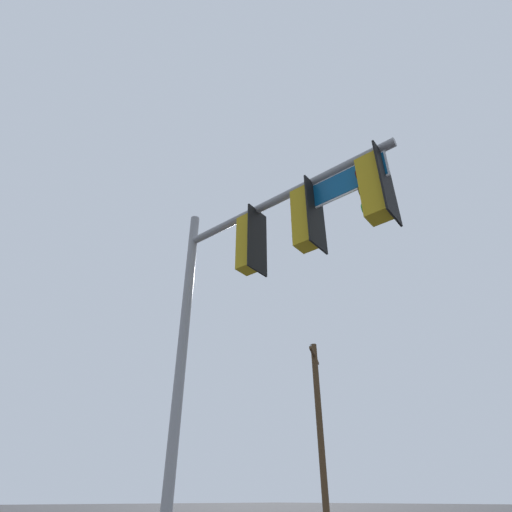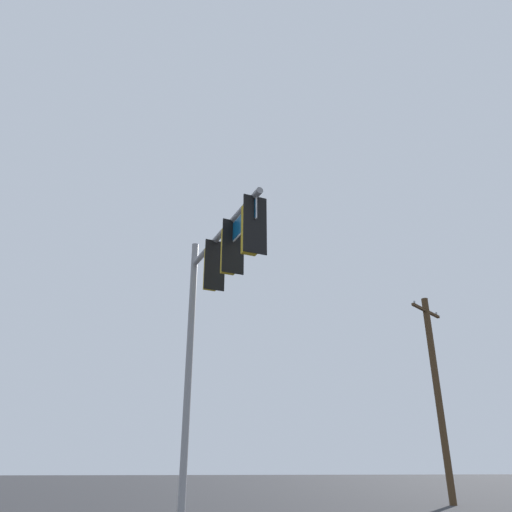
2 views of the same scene
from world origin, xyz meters
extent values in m
cylinder|color=gray|center=(-7.13, -6.06, 3.60)|extent=(0.18, 0.18, 7.20)
cylinder|color=gray|center=(-4.96, -5.79, 6.60)|extent=(4.37, 0.70, 0.15)
cube|color=black|center=(-5.42, -5.85, 5.93)|extent=(0.10, 0.52, 1.30)
cube|color=#B79314|center=(-5.61, -5.87, 5.93)|extent=(0.40, 0.36, 1.10)
cylinder|color=#B79314|center=(-5.61, -5.87, 6.54)|extent=(0.04, 0.04, 0.12)
cylinder|color=#340503|center=(-5.81, -5.90, 6.26)|extent=(0.06, 0.22, 0.22)
cylinder|color=#392D05|center=(-5.81, -5.90, 5.93)|extent=(0.06, 0.22, 0.22)
cylinder|color=green|center=(-5.81, -5.90, 5.60)|extent=(0.06, 0.22, 0.22)
cube|color=black|center=(-4.23, -5.70, 5.93)|extent=(0.10, 0.52, 1.30)
cube|color=#B79314|center=(-4.42, -5.72, 5.93)|extent=(0.40, 0.36, 1.10)
cylinder|color=#B79314|center=(-4.42, -5.72, 6.54)|extent=(0.04, 0.04, 0.12)
cylinder|color=#340503|center=(-4.61, -5.75, 6.26)|extent=(0.06, 0.22, 0.22)
cylinder|color=#392D05|center=(-4.61, -5.75, 5.93)|extent=(0.06, 0.22, 0.22)
cylinder|color=green|center=(-4.61, -5.75, 5.60)|extent=(0.06, 0.22, 0.22)
cube|color=black|center=(-3.03, -5.54, 5.93)|extent=(0.10, 0.52, 1.30)
cube|color=#B79314|center=(-3.22, -5.57, 5.93)|extent=(0.40, 0.36, 1.10)
cylinder|color=#B79314|center=(-3.22, -5.57, 6.54)|extent=(0.04, 0.04, 0.12)
cylinder|color=#340503|center=(-3.42, -5.59, 6.26)|extent=(0.06, 0.22, 0.22)
cylinder|color=#392D05|center=(-3.42, -5.59, 5.93)|extent=(0.06, 0.22, 0.22)
cylinder|color=green|center=(-3.42, -5.59, 5.60)|extent=(0.06, 0.22, 0.22)
cube|color=#0A4C7F|center=(-3.82, -5.64, 6.28)|extent=(1.67, 0.25, 0.44)
cube|color=white|center=(-3.82, -5.64, 6.28)|extent=(1.73, 0.24, 0.50)
cylinder|color=#47331E|center=(-13.46, 6.07, 4.40)|extent=(0.30, 0.30, 8.80)
cube|color=#47331E|center=(-13.46, 6.07, 8.20)|extent=(1.53, 2.45, 0.12)
cylinder|color=gray|center=(-12.86, 5.06, 8.32)|extent=(0.08, 0.08, 0.16)
cylinder|color=gray|center=(-14.07, 7.09, 8.32)|extent=(0.08, 0.08, 0.16)
camera|label=1|loc=(-1.20, -9.98, 1.99)|focal=28.00mm
camera|label=2|loc=(5.69, -8.22, 1.27)|focal=35.00mm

